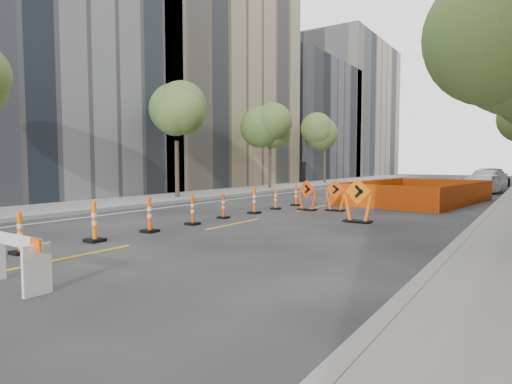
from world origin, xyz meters
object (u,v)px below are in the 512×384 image
Objects in this scene: channelizer_2 at (94,221)px; parked_car_near at (486,183)px; channelizer_4 at (192,210)px; channelizer_8 at (296,195)px; barricade_board at (13,261)px; channelizer_3 at (149,214)px; parked_car_mid at (486,179)px; chevron_sign_center at (335,195)px; channelizer_6 at (254,200)px; parked_car_far at (493,177)px; channelizer_7 at (276,199)px; channelizer_5 at (223,206)px; chevron_sign_left at (307,195)px; chevron_sign_right at (358,200)px; channelizer_1 at (20,233)px.

parked_car_near reaches higher than channelizer_2.
parked_car_near is at bearing 72.45° from channelizer_4.
channelizer_8 reaches higher than barricade_board.
parked_car_mid is at bearing 77.61° from channelizer_3.
chevron_sign_center is at bearing -85.79° from parked_car_mid.
chevron_sign_center is at bearing 48.96° from channelizer_6.
channelizer_6 is (0.04, 5.63, 0.00)m from channelizer_3.
channelizer_4 is at bearing -110.94° from parked_car_far.
chevron_sign_center is at bearing 19.14° from channelizer_7.
channelizer_2 is 1.17× the size of channelizer_7.
channelizer_5 is 0.52× the size of barricade_board.
parked_car_far is at bearing 83.85° from chevron_sign_left.
channelizer_7 is (-0.06, 7.51, -0.07)m from channelizer_3.
channelizer_5 is (-0.06, 5.63, -0.08)m from channelizer_2.
chevron_sign_right is (4.54, -2.00, 0.30)m from channelizer_7.
parked_car_near reaches higher than channelizer_4.
chevron_sign_right is (4.44, 3.63, 0.27)m from channelizer_4.
channelizer_5 is 0.21× the size of parked_car_mid.
channelizer_6 is at bearing -88.98° from channelizer_8.
channelizer_2 is 3.75m from channelizer_4.
channelizer_8 is at bearing -93.03° from parked_car_mid.
channelizer_7 is 0.61× the size of chevron_sign_right.
channelizer_3 is 0.20× the size of parked_car_far.
chevron_sign_right reaches higher than channelizer_8.
parked_car_mid is (3.94, 20.61, 0.08)m from chevron_sign_center.
parked_car_mid reaches higher than barricade_board.
channelizer_3 reaches higher than channelizer_4.
channelizer_2 is 0.27× the size of parked_car_near.
chevron_sign_right is at bearing -103.71° from parked_car_far.
channelizer_6 is 0.82× the size of chevron_sign_left.
parked_car_mid reaches higher than channelizer_4.
channelizer_1 is 0.55× the size of barricade_board.
channelizer_1 is 0.95× the size of channelizer_8.
chevron_sign_left is (1.36, 0.40, 0.19)m from channelizer_7.
parked_car_far is (-0.41, 11.22, 0.09)m from parked_car_near.
channelizer_1 is 7.51m from channelizer_5.
channelizer_3 reaches higher than channelizer_5.
parked_car_near reaches higher than barricade_board.
parked_car_far is (6.52, 30.81, 0.31)m from channelizer_5.
parked_car_mid is (6.55, 32.74, 0.26)m from channelizer_1.
parked_car_mid is at bearing 75.60° from channelizer_5.
channelizer_8 is (-0.03, 9.38, -0.02)m from channelizer_3.
chevron_sign_center is 0.74× the size of barricade_board.
channelizer_5 is (0.07, 7.51, -0.02)m from channelizer_1.
channelizer_4 is at bearing -88.11° from parked_car_mid.
channelizer_2 is 4.16m from barricade_board.
chevron_sign_right is (4.48, 5.50, 0.24)m from channelizer_3.
parked_car_near reaches higher than chevron_sign_left.
channelizer_6 is at bearing 88.64° from channelizer_1.
channelizer_4 is 0.97× the size of channelizer_8.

